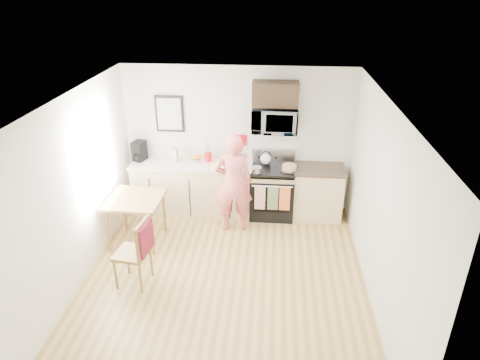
# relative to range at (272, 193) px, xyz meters

# --- Properties ---
(floor) EXTENTS (4.60, 4.60, 0.00)m
(floor) POSITION_rel_range_xyz_m (-0.63, -1.98, -0.44)
(floor) COLOR olive
(floor) RESTS_ON ground
(back_wall) EXTENTS (4.00, 0.04, 2.60)m
(back_wall) POSITION_rel_range_xyz_m (-0.63, 0.32, 0.86)
(back_wall) COLOR white
(back_wall) RESTS_ON floor
(front_wall) EXTENTS (4.00, 0.04, 2.60)m
(front_wall) POSITION_rel_range_xyz_m (-0.63, -4.28, 0.86)
(front_wall) COLOR white
(front_wall) RESTS_ON floor
(left_wall) EXTENTS (0.04, 4.60, 2.60)m
(left_wall) POSITION_rel_range_xyz_m (-2.63, -1.98, 0.86)
(left_wall) COLOR white
(left_wall) RESTS_ON floor
(right_wall) EXTENTS (0.04, 4.60, 2.60)m
(right_wall) POSITION_rel_range_xyz_m (1.37, -1.98, 0.86)
(right_wall) COLOR white
(right_wall) RESTS_ON floor
(ceiling) EXTENTS (4.00, 4.60, 0.04)m
(ceiling) POSITION_rel_range_xyz_m (-0.63, -1.98, 2.16)
(ceiling) COLOR white
(ceiling) RESTS_ON back_wall
(window) EXTENTS (0.06, 1.40, 1.50)m
(window) POSITION_rel_range_xyz_m (-2.59, -1.18, 1.11)
(window) COLOR silver
(window) RESTS_ON left_wall
(cabinet_left) EXTENTS (2.10, 0.60, 0.90)m
(cabinet_left) POSITION_rel_range_xyz_m (-1.43, 0.02, 0.01)
(cabinet_left) COLOR #D4C188
(cabinet_left) RESTS_ON floor
(countertop_left) EXTENTS (2.14, 0.64, 0.04)m
(countertop_left) POSITION_rel_range_xyz_m (-1.43, 0.02, 0.48)
(countertop_left) COLOR beige
(countertop_left) RESTS_ON cabinet_left
(cabinet_right) EXTENTS (0.84, 0.60, 0.90)m
(cabinet_right) POSITION_rel_range_xyz_m (0.80, 0.02, 0.01)
(cabinet_right) COLOR #D4C188
(cabinet_right) RESTS_ON floor
(countertop_right) EXTENTS (0.88, 0.64, 0.04)m
(countertop_right) POSITION_rel_range_xyz_m (0.80, 0.02, 0.48)
(countertop_right) COLOR black
(countertop_right) RESTS_ON cabinet_right
(range) EXTENTS (0.76, 0.70, 1.16)m
(range) POSITION_rel_range_xyz_m (0.00, 0.00, 0.00)
(range) COLOR black
(range) RESTS_ON floor
(microwave) EXTENTS (0.76, 0.51, 0.42)m
(microwave) POSITION_rel_range_xyz_m (-0.00, 0.10, 1.32)
(microwave) COLOR #A9A9AE
(microwave) RESTS_ON back_wall
(upper_cabinet) EXTENTS (0.76, 0.35, 0.40)m
(upper_cabinet) POSITION_rel_range_xyz_m (-0.00, 0.15, 1.74)
(upper_cabinet) COLOR black
(upper_cabinet) RESTS_ON back_wall
(wall_art) EXTENTS (0.50, 0.04, 0.65)m
(wall_art) POSITION_rel_range_xyz_m (-1.83, 0.30, 1.31)
(wall_art) COLOR black
(wall_art) RESTS_ON back_wall
(wall_trivet) EXTENTS (0.20, 0.02, 0.20)m
(wall_trivet) POSITION_rel_range_xyz_m (-0.58, 0.31, 0.86)
(wall_trivet) COLOR #B20F12
(wall_trivet) RESTS_ON back_wall
(person) EXTENTS (0.67, 0.47, 1.72)m
(person) POSITION_rel_range_xyz_m (-0.64, -0.53, 0.42)
(person) COLOR #BA3334
(person) RESTS_ON floor
(dining_table) EXTENTS (0.84, 0.84, 0.79)m
(dining_table) POSITION_rel_range_xyz_m (-2.14, -1.04, 0.26)
(dining_table) COLOR brown
(dining_table) RESTS_ON floor
(chair) EXTENTS (0.53, 0.49, 1.03)m
(chair) POSITION_rel_range_xyz_m (-1.74, -2.10, 0.22)
(chair) COLOR brown
(chair) RESTS_ON floor
(knife_block) EXTENTS (0.15, 0.15, 0.20)m
(knife_block) POSITION_rel_range_xyz_m (-0.75, 0.17, 0.60)
(knife_block) COLOR brown
(knife_block) RESTS_ON countertop_left
(utensil_crock) EXTENTS (0.12, 0.12, 0.37)m
(utensil_crock) POSITION_rel_range_xyz_m (-1.15, 0.17, 0.65)
(utensil_crock) COLOR #B20F12
(utensil_crock) RESTS_ON countertop_left
(fruit_bowl) EXTENTS (0.22, 0.22, 0.10)m
(fruit_bowl) POSITION_rel_range_xyz_m (-1.38, 0.15, 0.54)
(fruit_bowl) COLOR silver
(fruit_bowl) RESTS_ON countertop_left
(milk_carton) EXTENTS (0.11, 0.11, 0.25)m
(milk_carton) POSITION_rel_range_xyz_m (-1.73, 0.08, 0.63)
(milk_carton) COLOR tan
(milk_carton) RESTS_ON countertop_left
(coffee_maker) EXTENTS (0.25, 0.32, 0.35)m
(coffee_maker) POSITION_rel_range_xyz_m (-2.38, 0.11, 0.67)
(coffee_maker) COLOR black
(coffee_maker) RESTS_ON countertop_left
(bread_bag) EXTENTS (0.34, 0.26, 0.11)m
(bread_bag) POSITION_rel_range_xyz_m (-0.90, -0.19, 0.56)
(bread_bag) COLOR tan
(bread_bag) RESTS_ON countertop_left
(cake) EXTENTS (0.30, 0.30, 0.10)m
(cake) POSITION_rel_range_xyz_m (0.28, -0.09, 0.54)
(cake) COLOR black
(cake) RESTS_ON range
(kettle) EXTENTS (0.20, 0.20, 0.25)m
(kettle) POSITION_rel_range_xyz_m (-0.13, 0.15, 0.59)
(kettle) COLOR silver
(kettle) RESTS_ON range
(pot) EXTENTS (0.18, 0.31, 0.09)m
(pot) POSITION_rel_range_xyz_m (-0.28, -0.21, 0.53)
(pot) COLOR #A9A9AE
(pot) RESTS_ON range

